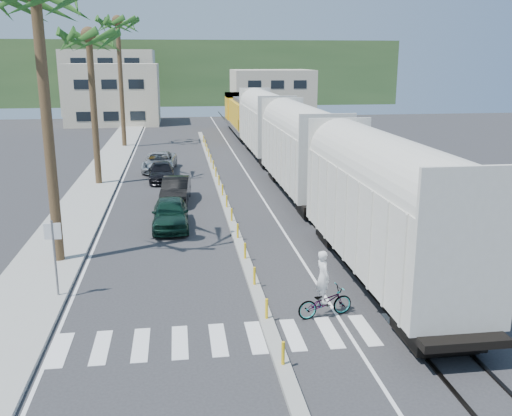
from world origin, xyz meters
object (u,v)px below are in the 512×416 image
Objects in this scene: street_sign at (54,248)px; car_lead at (170,213)px; cyclist at (324,296)px; car_second at (176,190)px.

car_lead is at bearing 64.89° from street_sign.
street_sign is 9.64m from car_lead.
car_lead is 12.62m from cyclist.
street_sign is at bearing -101.87° from car_second.
car_lead is 5.63m from car_second.
car_second is (4.36, 14.28, -1.22)m from street_sign.
street_sign is 9.82m from cyclist.
car_second is 17.80m from cyclist.
car_lead is (4.06, 8.66, -1.19)m from street_sign.
cyclist reaches higher than car_lead.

